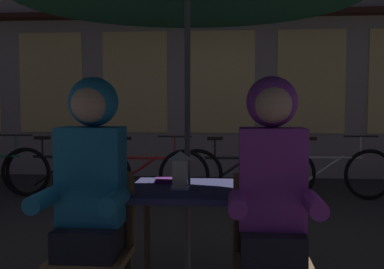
# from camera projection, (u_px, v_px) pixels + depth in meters

# --- Properties ---
(cafe_table) EXTENTS (0.72, 0.72, 0.74)m
(cafe_table) POSITION_uv_depth(u_px,v_px,m) (188.00, 204.00, 2.92)
(cafe_table) COLOR navy
(cafe_table) RESTS_ON ground_plane
(lantern) EXTENTS (0.11, 0.11, 0.23)m
(lantern) POSITION_uv_depth(u_px,v_px,m) (180.00, 169.00, 2.86)
(lantern) COLOR white
(lantern) RESTS_ON cafe_table
(chair_left) EXTENTS (0.40, 0.40, 0.87)m
(chair_left) POSITION_uv_depth(u_px,v_px,m) (94.00, 243.00, 2.61)
(chair_left) COLOR olive
(chair_left) RESTS_ON ground_plane
(chair_right) EXTENTS (0.40, 0.40, 0.87)m
(chair_right) POSITION_uv_depth(u_px,v_px,m) (271.00, 248.00, 2.52)
(chair_right) COLOR olive
(chair_right) RESTS_ON ground_plane
(person_left_hooded) EXTENTS (0.45, 0.56, 1.40)m
(person_left_hooded) POSITION_uv_depth(u_px,v_px,m) (90.00, 181.00, 2.53)
(person_left_hooded) COLOR black
(person_left_hooded) RESTS_ON ground_plane
(person_right_hooded) EXTENTS (0.45, 0.56, 1.40)m
(person_right_hooded) POSITION_uv_depth(u_px,v_px,m) (272.00, 183.00, 2.44)
(person_right_hooded) COLOR black
(person_right_hooded) RESTS_ON ground_plane
(bicycle_second) EXTENTS (1.67, 0.27, 0.84)m
(bicycle_second) POSITION_uv_depth(u_px,v_px,m) (62.00, 172.00, 6.23)
(bicycle_second) COLOR black
(bicycle_second) RESTS_ON ground_plane
(bicycle_third) EXTENTS (1.68, 0.08, 0.84)m
(bicycle_third) POSITION_uv_depth(u_px,v_px,m) (145.00, 173.00, 6.16)
(bicycle_third) COLOR black
(bicycle_third) RESTS_ON ground_plane
(bicycle_fourth) EXTENTS (1.68, 0.14, 0.84)m
(bicycle_fourth) POSITION_uv_depth(u_px,v_px,m) (237.00, 173.00, 6.16)
(bicycle_fourth) COLOR black
(bicycle_fourth) RESTS_ON ground_plane
(bicycle_fifth) EXTENTS (1.68, 0.15, 0.84)m
(bicycle_fifth) POSITION_uv_depth(u_px,v_px,m) (330.00, 173.00, 6.16)
(bicycle_fifth) COLOR black
(bicycle_fifth) RESTS_ON ground_plane
(book) EXTENTS (0.22, 0.17, 0.02)m
(book) POSITION_uv_depth(u_px,v_px,m) (171.00, 180.00, 3.11)
(book) COLOR #661E7A
(book) RESTS_ON cafe_table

